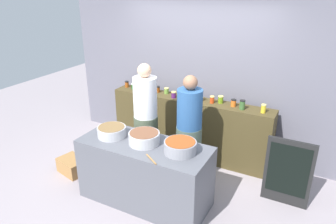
% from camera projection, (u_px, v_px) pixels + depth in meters
% --- Properties ---
extents(ground, '(12.00, 12.00, 0.00)m').
position_uv_depth(ground, '(157.00, 188.00, 4.53)').
color(ground, gray).
extents(storefront_wall, '(4.80, 0.12, 3.00)m').
position_uv_depth(storefront_wall, '(199.00, 64.00, 5.14)').
color(storefront_wall, slate).
rests_on(storefront_wall, ground).
extents(display_shelf, '(2.70, 0.36, 1.00)m').
position_uv_depth(display_shelf, '(189.00, 127.00, 5.23)').
color(display_shelf, '#44391E').
rests_on(display_shelf, ground).
extents(prep_table, '(1.70, 0.70, 0.85)m').
position_uv_depth(prep_table, '(145.00, 173.00, 4.12)').
color(prep_table, '#53555D').
rests_on(prep_table, ground).
extents(preserve_jar_0, '(0.07, 0.07, 0.11)m').
position_uv_depth(preserve_jar_0, '(127.00, 84.00, 5.59)').
color(preserve_jar_0, '#924315').
rests_on(preserve_jar_0, display_shelf).
extents(preserve_jar_1, '(0.08, 0.08, 0.10)m').
position_uv_depth(preserve_jar_1, '(134.00, 86.00, 5.49)').
color(preserve_jar_1, '#23561E').
rests_on(preserve_jar_1, display_shelf).
extents(preserve_jar_2, '(0.07, 0.07, 0.14)m').
position_uv_depth(preserve_jar_2, '(142.00, 86.00, 5.43)').
color(preserve_jar_2, brown).
rests_on(preserve_jar_2, display_shelf).
extents(preserve_jar_3, '(0.07, 0.07, 0.10)m').
position_uv_depth(preserve_jar_3, '(158.00, 89.00, 5.33)').
color(preserve_jar_3, '#7F360D').
rests_on(preserve_jar_3, display_shelf).
extents(preserve_jar_4, '(0.08, 0.08, 0.10)m').
position_uv_depth(preserve_jar_4, '(166.00, 91.00, 5.27)').
color(preserve_jar_4, olive).
rests_on(preserve_jar_4, display_shelf).
extents(preserve_jar_5, '(0.08, 0.08, 0.10)m').
position_uv_depth(preserve_jar_5, '(174.00, 95.00, 5.07)').
color(preserve_jar_5, '#4D1B5B').
rests_on(preserve_jar_5, display_shelf).
extents(preserve_jar_6, '(0.07, 0.07, 0.14)m').
position_uv_depth(preserve_jar_6, '(182.00, 93.00, 5.07)').
color(preserve_jar_6, '#265524').
rests_on(preserve_jar_6, display_shelf).
extents(preserve_jar_7, '(0.09, 0.09, 0.12)m').
position_uv_depth(preserve_jar_7, '(188.00, 96.00, 5.00)').
color(preserve_jar_7, '#90340D').
rests_on(preserve_jar_7, display_shelf).
extents(preserve_jar_8, '(0.09, 0.09, 0.12)m').
position_uv_depth(preserve_jar_8, '(200.00, 97.00, 4.94)').
color(preserve_jar_8, '#993417').
rests_on(preserve_jar_8, display_shelf).
extents(preserve_jar_9, '(0.07, 0.07, 0.11)m').
position_uv_depth(preserve_jar_9, '(212.00, 100.00, 4.85)').
color(preserve_jar_9, '#C03D16').
rests_on(preserve_jar_9, display_shelf).
extents(preserve_jar_10, '(0.08, 0.08, 0.11)m').
position_uv_depth(preserve_jar_10, '(221.00, 100.00, 4.85)').
color(preserve_jar_10, olive).
rests_on(preserve_jar_10, display_shelf).
extents(preserve_jar_11, '(0.08, 0.08, 0.11)m').
position_uv_depth(preserve_jar_11, '(234.00, 103.00, 4.72)').
color(preserve_jar_11, orange).
rests_on(preserve_jar_11, display_shelf).
extents(preserve_jar_12, '(0.08, 0.08, 0.14)m').
position_uv_depth(preserve_jar_12, '(242.00, 105.00, 4.61)').
color(preserve_jar_12, '#39602F').
rests_on(preserve_jar_12, display_shelf).
extents(preserve_jar_13, '(0.07, 0.07, 0.13)m').
position_uv_depth(preserve_jar_13, '(263.00, 109.00, 4.49)').
color(preserve_jar_13, gold).
rests_on(preserve_jar_13, display_shelf).
extents(cooking_pot_left, '(0.37, 0.37, 0.14)m').
position_uv_depth(cooking_pot_left, '(112.00, 132.00, 4.13)').
color(cooking_pot_left, '#B7B7BC').
rests_on(cooking_pot_left, prep_table).
extents(cooking_pot_center, '(0.39, 0.39, 0.15)m').
position_uv_depth(cooking_pot_center, '(144.00, 138.00, 3.95)').
color(cooking_pot_center, '#B7B7BC').
rests_on(cooking_pot_center, prep_table).
extents(cooking_pot_right, '(0.39, 0.39, 0.15)m').
position_uv_depth(cooking_pot_right, '(180.00, 147.00, 3.74)').
color(cooking_pot_right, gray).
rests_on(cooking_pot_right, prep_table).
extents(wooden_spoon, '(0.21, 0.15, 0.02)m').
position_uv_depth(wooden_spoon, '(151.00, 159.00, 3.60)').
color(wooden_spoon, '#9E703D').
rests_on(wooden_spoon, prep_table).
extents(cook_with_tongs, '(0.35, 0.35, 1.72)m').
position_uv_depth(cook_with_tongs, '(146.00, 126.00, 4.60)').
color(cook_with_tongs, '#49543F').
rests_on(cook_with_tongs, ground).
extents(cook_in_cap, '(0.36, 0.36, 1.63)m').
position_uv_depth(cook_in_cap, '(189.00, 137.00, 4.39)').
color(cook_in_cap, '#47584C').
rests_on(cook_in_cap, ground).
extents(bread_crate, '(0.49, 0.40, 0.23)m').
position_uv_depth(bread_crate, '(73.00, 166.00, 4.86)').
color(bread_crate, '#9C6F3E').
rests_on(bread_crate, ground).
extents(chalkboard_sign, '(0.59, 0.05, 0.93)m').
position_uv_depth(chalkboard_sign, '(288.00, 173.00, 4.04)').
color(chalkboard_sign, black).
rests_on(chalkboard_sign, ground).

